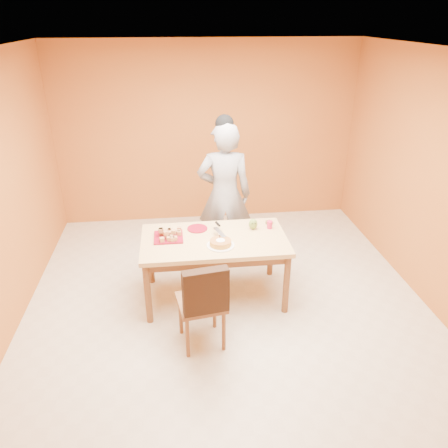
{
  "coord_description": "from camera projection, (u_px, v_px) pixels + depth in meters",
  "views": [
    {
      "loc": [
        -0.52,
        -3.98,
        2.99
      ],
      "look_at": [
        -0.01,
        0.3,
        0.91
      ],
      "focal_mm": 35.0,
      "sensor_mm": 36.0,
      "label": 1
    }
  ],
  "objects": [
    {
      "name": "floor",
      "position": [
        228.0,
        308.0,
        4.92
      ],
      "size": [
        5.0,
        5.0,
        0.0
      ],
      "primitive_type": "plane",
      "color": "beige",
      "rests_on": "ground"
    },
    {
      "name": "ceiling",
      "position": [
        229.0,
        51.0,
        3.74
      ],
      "size": [
        5.0,
        5.0,
        0.0
      ],
      "primitive_type": "plane",
      "rotation": [
        3.14,
        0.0,
        0.0
      ],
      "color": "silver",
      "rests_on": "wall_back"
    },
    {
      "name": "wall_back",
      "position": [
        207.0,
        134.0,
        6.56
      ],
      "size": [
        4.5,
        0.0,
        4.5
      ],
      "primitive_type": "plane",
      "rotation": [
        1.57,
        0.0,
        0.0
      ],
      "color": "#B56829",
      "rests_on": "floor"
    },
    {
      "name": "wall_right",
      "position": [
        441.0,
        187.0,
        4.57
      ],
      "size": [
        0.0,
        5.0,
        5.0
      ],
      "primitive_type": "plane",
      "rotation": [
        1.57,
        0.0,
        -1.57
      ],
      "color": "#B56829",
      "rests_on": "floor"
    },
    {
      "name": "dining_table",
      "position": [
        214.0,
        246.0,
        4.84
      ],
      "size": [
        1.6,
        0.9,
        0.76
      ],
      "color": "#D0B96C",
      "rests_on": "floor"
    },
    {
      "name": "dining_chair",
      "position": [
        201.0,
        301.0,
        4.18
      ],
      "size": [
        0.51,
        0.58,
        0.96
      ],
      "rotation": [
        0.0,
        0.0,
        0.15
      ],
      "color": "brown",
      "rests_on": "floor"
    },
    {
      "name": "pastry_pile",
      "position": [
        168.0,
        233.0,
        4.78
      ],
      "size": [
        0.28,
        0.28,
        0.09
      ],
      "primitive_type": null,
      "color": "tan",
      "rests_on": "pastry_platter"
    },
    {
      "name": "person",
      "position": [
        224.0,
        195.0,
        5.49
      ],
      "size": [
        0.71,
        0.5,
        1.86
      ],
      "primitive_type": "imported",
      "rotation": [
        0.0,
        0.0,
        3.06
      ],
      "color": "gray",
      "rests_on": "floor"
    },
    {
      "name": "pastry_platter",
      "position": [
        168.0,
        237.0,
        4.81
      ],
      "size": [
        0.32,
        0.32,
        0.02
      ],
      "primitive_type": "cube",
      "rotation": [
        0.0,
        0.0,
        0.0
      ],
      "color": "maroon",
      "rests_on": "dining_table"
    },
    {
      "name": "red_dinner_plate",
      "position": [
        197.0,
        229.0,
        5.0
      ],
      "size": [
        0.27,
        0.27,
        0.01
      ],
      "primitive_type": "cylinder",
      "rotation": [
        0.0,
        0.0,
        0.2
      ],
      "color": "maroon",
      "rests_on": "dining_table"
    },
    {
      "name": "white_cake_plate",
      "position": [
        221.0,
        245.0,
        4.64
      ],
      "size": [
        0.37,
        0.37,
        0.01
      ],
      "primitive_type": "cylinder",
      "rotation": [
        0.0,
        0.0,
        0.32
      ],
      "color": "white",
      "rests_on": "dining_table"
    },
    {
      "name": "sponge_cake",
      "position": [
        221.0,
        243.0,
        4.63
      ],
      "size": [
        0.29,
        0.29,
        0.05
      ],
      "primitive_type": "cylinder",
      "rotation": [
        0.0,
        0.0,
        -0.3
      ],
      "color": "gold",
      "rests_on": "white_cake_plate"
    },
    {
      "name": "cake_server",
      "position": [
        220.0,
        232.0,
        4.77
      ],
      "size": [
        0.12,
        0.27,
        0.01
      ],
      "primitive_type": "cube",
      "rotation": [
        0.0,
        0.0,
        0.28
      ],
      "color": "white",
      "rests_on": "sponge_cake"
    },
    {
      "name": "egg_ornament",
      "position": [
        253.0,
        224.0,
        4.98
      ],
      "size": [
        0.12,
        0.1,
        0.13
      ],
      "primitive_type": "ellipsoid",
      "rotation": [
        0.0,
        0.0,
        0.2
      ],
      "color": "olive",
      "rests_on": "dining_table"
    },
    {
      "name": "magenta_glass",
      "position": [
        270.0,
        225.0,
        5.01
      ],
      "size": [
        0.08,
        0.08,
        0.09
      ],
      "primitive_type": "cylinder",
      "rotation": [
        0.0,
        0.0,
        -0.33
      ],
      "color": "#C51D4B",
      "rests_on": "dining_table"
    },
    {
      "name": "checker_tin",
      "position": [
        269.0,
        222.0,
        5.13
      ],
      "size": [
        0.11,
        0.11,
        0.03
      ],
      "primitive_type": "cylinder",
      "rotation": [
        0.0,
        0.0,
        0.27
      ],
      "color": "#34180E",
      "rests_on": "dining_table"
    }
  ]
}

